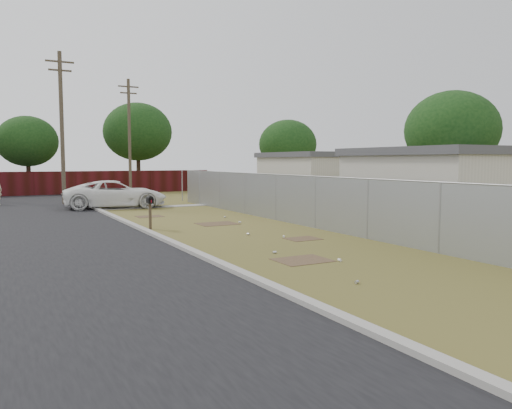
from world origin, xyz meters
TOP-DOWN VIEW (x-y plane):
  - ground at (0.00, 0.00)m, footprint 120.00×120.00m
  - street at (-6.76, 8.05)m, footprint 15.10×60.00m
  - chainlink_fence at (3.12, 1.03)m, footprint 0.10×27.06m
  - privacy_fence at (-6.00, 25.00)m, footprint 30.00×0.12m
  - utility_poles at (-3.67, 20.67)m, footprint 12.60×8.24m
  - houses at (9.70, 3.13)m, footprint 9.30×17.24m
  - horizon_trees at (0.84, 23.56)m, footprint 33.32×31.94m
  - mailbox at (-2.60, 2.73)m, footprint 0.24×0.56m
  - pickup_truck at (-1.81, 12.10)m, footprint 5.80×3.31m
  - scattered_litter at (0.19, -1.62)m, footprint 2.74×12.52m

SIDE VIEW (x-z plane):
  - ground at x=0.00m, z-range 0.00..0.00m
  - street at x=-6.76m, z-range -0.04..0.08m
  - scattered_litter at x=0.19m, z-range 0.01..0.08m
  - pickup_truck at x=-1.81m, z-range 0.00..1.52m
  - chainlink_fence at x=3.12m, z-range -0.21..1.81m
  - privacy_fence at x=-6.00m, z-range 0.00..1.80m
  - mailbox at x=-2.60m, z-range 0.37..1.65m
  - houses at x=9.70m, z-range 0.01..3.11m
  - horizon_trees at x=0.84m, z-range 0.74..8.52m
  - utility_poles at x=-3.67m, z-range 0.19..9.19m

